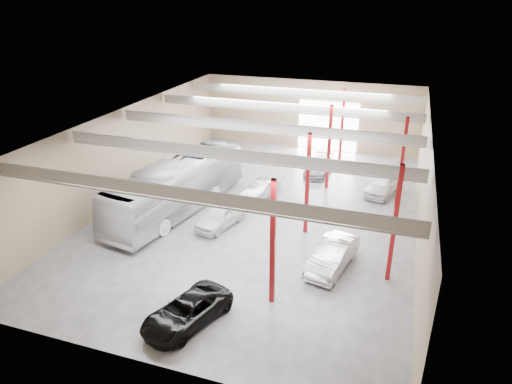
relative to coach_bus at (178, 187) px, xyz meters
The scene contains 8 objects.
depot_shell 7.13m from the coach_bus, 19.74° to the left, with size 22.12×32.12×7.06m.
coach_bus is the anchor object (origin of this frame).
black_sedan 12.98m from the coach_bus, 61.03° to the right, with size 2.28×4.94×1.37m, color black.
car_row_a 4.30m from the coach_bus, 18.41° to the right, with size 1.78×4.43×1.51m, color silver.
car_row_b 6.69m from the coach_bus, 38.86° to the left, with size 1.43×4.10×1.35m, color #B4B5B9.
car_row_c 13.67m from the coach_bus, 51.75° to the left, with size 1.88×4.63×1.34m, color gray.
car_right_near 12.91m from the coach_bus, 18.58° to the right, with size 1.74×4.98×1.64m, color silver.
car_right_far 16.35m from the coach_bus, 29.30° to the left, with size 1.90×4.73×1.61m, color silver.
Camera 1 is at (9.26, -29.08, 15.12)m, focal length 32.00 mm.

